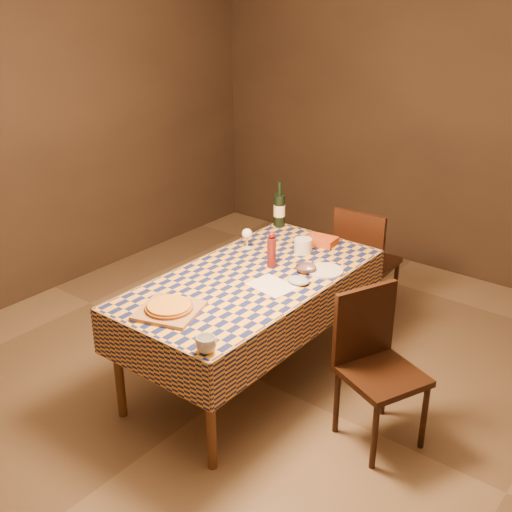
% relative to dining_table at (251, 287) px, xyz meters
% --- Properties ---
extents(room, '(5.00, 5.10, 2.70)m').
position_rel_dining_table_xyz_m(room, '(0.00, 0.00, 0.66)').
color(room, brown).
rests_on(room, ground).
extents(dining_table, '(0.94, 1.84, 0.77)m').
position_rel_dining_table_xyz_m(dining_table, '(0.00, 0.00, 0.00)').
color(dining_table, brown).
rests_on(dining_table, ground).
extents(cutting_board, '(0.43, 0.43, 0.02)m').
position_rel_dining_table_xyz_m(cutting_board, '(-0.08, -0.66, 0.09)').
color(cutting_board, '#996F48').
rests_on(cutting_board, dining_table).
extents(pizza, '(0.29, 0.29, 0.03)m').
position_rel_dining_table_xyz_m(pizza, '(-0.08, -0.66, 0.11)').
color(pizza, brown).
rests_on(pizza, cutting_board).
extents(pepper_mill, '(0.08, 0.08, 0.25)m').
position_rel_dining_table_xyz_m(pepper_mill, '(0.01, 0.21, 0.19)').
color(pepper_mill, '#501213').
rests_on(pepper_mill, dining_table).
extents(bowl, '(0.14, 0.14, 0.04)m').
position_rel_dining_table_xyz_m(bowl, '(0.23, 0.28, 0.10)').
color(bowl, '#564148').
rests_on(bowl, dining_table).
extents(wine_glass, '(0.08, 0.08, 0.15)m').
position_rel_dining_table_xyz_m(wine_glass, '(-0.32, 0.35, 0.18)').
color(wine_glass, white).
rests_on(wine_glass, dining_table).
extents(wine_bottle, '(0.11, 0.11, 0.35)m').
position_rel_dining_table_xyz_m(wine_bottle, '(-0.41, 0.86, 0.21)').
color(wine_bottle, black).
rests_on(wine_bottle, dining_table).
extents(deli_tub, '(0.16, 0.16, 0.10)m').
position_rel_dining_table_xyz_m(deli_tub, '(0.04, 0.53, 0.13)').
color(deli_tub, silver).
rests_on(deli_tub, dining_table).
extents(takeout_container, '(0.23, 0.17, 0.05)m').
position_rel_dining_table_xyz_m(takeout_container, '(0.05, 0.75, 0.10)').
color(takeout_container, '#B04317').
rests_on(takeout_container, dining_table).
extents(white_plate, '(0.24, 0.24, 0.01)m').
position_rel_dining_table_xyz_m(white_plate, '(0.33, 0.36, 0.08)').
color(white_plate, white).
rests_on(white_plate, dining_table).
extents(tumbler, '(0.12, 0.12, 0.09)m').
position_rel_dining_table_xyz_m(tumbler, '(0.38, -0.84, 0.12)').
color(tumbler, silver).
rests_on(tumbler, dining_table).
extents(flour_patch, '(0.31, 0.25, 0.00)m').
position_rel_dining_table_xyz_m(flour_patch, '(0.18, -0.02, 0.08)').
color(flour_patch, silver).
rests_on(flour_patch, dining_table).
extents(flour_bag, '(0.17, 0.14, 0.04)m').
position_rel_dining_table_xyz_m(flour_bag, '(0.29, 0.11, 0.10)').
color(flour_bag, '#98A9C3').
rests_on(flour_bag, dining_table).
extents(chair_far, '(0.45, 0.45, 0.93)m').
position_rel_dining_table_xyz_m(chair_far, '(0.15, 1.22, -0.17)').
color(chair_far, black).
rests_on(chair_far, ground).
extents(chair_right, '(0.56, 0.55, 0.93)m').
position_rel_dining_table_xyz_m(chair_right, '(0.92, -0.00, -0.17)').
color(chair_right, black).
rests_on(chair_right, ground).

